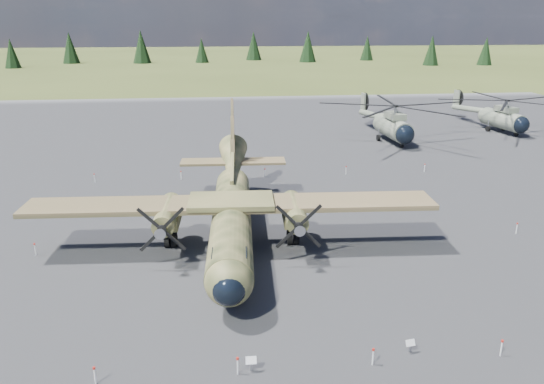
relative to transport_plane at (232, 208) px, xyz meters
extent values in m
plane|color=#515A28|center=(3.70, -0.67, -2.52)|extent=(500.00, 500.00, 0.00)
cube|color=#5E5F63|center=(3.70, 9.33, -2.52)|extent=(120.00, 120.00, 0.04)
cylinder|color=#363E21|center=(-0.07, -1.41, -0.42)|extent=(3.38, 16.58, 2.56)
sphere|color=#363E21|center=(-0.48, -9.64, -0.42)|extent=(2.63, 2.63, 2.51)
sphere|color=black|center=(-0.51, -10.14, -0.47)|extent=(1.93, 1.93, 1.84)
cube|color=black|center=(-0.41, -8.18, 0.27)|extent=(1.90, 1.55, 0.50)
cone|color=#363E21|center=(0.47, 9.37, 0.54)|extent=(2.82, 6.41, 3.85)
cube|color=#A0A3A5|center=(-0.03, -0.50, -1.47)|extent=(2.01, 5.57, 0.46)
cube|color=#32371C|center=(-0.05, -0.96, 0.63)|extent=(26.65, 4.43, 0.32)
cube|color=#363E21|center=(-0.05, -0.96, 0.83)|extent=(5.65, 3.56, 0.32)
cylinder|color=#363E21|center=(-4.17, -1.03, 0.13)|extent=(1.61, 4.82, 1.37)
cube|color=#363E21|center=(-4.14, -0.29, -0.47)|extent=(1.53, 3.18, 0.73)
cone|color=gray|center=(-4.32, -4.00, 0.13)|extent=(0.74, 0.86, 0.70)
cylinder|color=black|center=(-4.14, -0.29, -2.02)|extent=(0.85, 1.05, 1.01)
cylinder|color=#363E21|center=(4.05, -1.44, 0.13)|extent=(1.61, 4.82, 1.37)
cube|color=#363E21|center=(4.09, -0.71, -0.47)|extent=(1.53, 3.18, 0.73)
cone|color=gray|center=(3.90, -4.41, 0.13)|extent=(0.74, 0.86, 0.70)
cylinder|color=black|center=(4.09, -0.71, -2.02)|extent=(0.85, 1.05, 1.01)
cube|color=#363E21|center=(0.30, 5.90, 1.09)|extent=(0.60, 6.91, 1.54)
cube|color=#32371C|center=(0.49, 9.82, 0.59)|extent=(8.87, 2.45, 0.20)
cylinder|color=gray|center=(-0.43, -8.54, -1.36)|extent=(0.13, 0.13, 0.82)
cylinder|color=black|center=(-0.43, -8.54, -2.02)|extent=(0.36, 0.87, 0.86)
cylinder|color=gray|center=(20.65, 28.27, -0.71)|extent=(2.95, 7.23, 2.46)
sphere|color=black|center=(20.89, 24.74, -0.75)|extent=(2.41, 2.41, 2.26)
sphere|color=gray|center=(20.40, 31.80, -0.71)|extent=(2.41, 2.41, 2.26)
cube|color=gray|center=(20.67, 27.87, 0.87)|extent=(1.89, 3.26, 0.74)
cylinder|color=gray|center=(20.67, 27.87, 1.61)|extent=(0.38, 0.38, 0.98)
cylinder|color=gray|center=(20.14, 35.48, -0.36)|extent=(1.41, 8.43, 1.41)
cube|color=gray|center=(19.88, 39.15, 0.87)|extent=(0.31, 1.39, 2.36)
cylinder|color=black|center=(20.23, 39.18, 0.87)|extent=(0.24, 2.55, 2.56)
cylinder|color=black|center=(20.85, 25.32, -2.13)|extent=(0.32, 0.69, 0.67)
cylinder|color=black|center=(19.24, 29.35, -2.13)|extent=(0.35, 0.81, 0.79)
cylinder|color=gray|center=(19.24, 29.35, -1.61)|extent=(0.15, 0.15, 1.43)
cylinder|color=black|center=(21.89, 29.54, -2.13)|extent=(0.35, 0.81, 0.79)
cylinder|color=gray|center=(21.89, 29.54, -1.61)|extent=(0.15, 0.15, 1.43)
cylinder|color=gray|center=(37.08, 32.45, -0.80)|extent=(3.53, 7.01, 2.32)
sphere|color=black|center=(37.70, 29.16, -0.85)|extent=(2.50, 2.50, 2.14)
sphere|color=gray|center=(36.45, 35.74, -0.80)|extent=(2.50, 2.50, 2.14)
cube|color=gray|center=(37.15, 32.08, 0.68)|extent=(2.11, 3.22, 0.70)
cylinder|color=gray|center=(37.15, 32.08, 1.38)|extent=(0.39, 0.39, 0.93)
cylinder|color=gray|center=(35.80, 39.16, -0.48)|extent=(2.25, 7.95, 1.33)
cube|color=gray|center=(35.15, 42.59, 0.68)|extent=(0.44, 1.32, 2.23)
cylinder|color=black|center=(35.47, 42.65, 0.68)|extent=(0.51, 2.39, 2.42)
cylinder|color=black|center=(37.60, 29.71, -2.15)|extent=(0.37, 0.67, 0.63)
cylinder|color=black|center=(35.64, 33.31, -2.15)|extent=(0.41, 0.78, 0.74)
cylinder|color=gray|center=(35.64, 33.31, -1.66)|extent=(0.15, 0.15, 1.35)
cylinder|color=black|center=(38.10, 33.78, -2.15)|extent=(0.41, 0.78, 0.74)
cylinder|color=gray|center=(38.10, 33.78, -1.66)|extent=(0.15, 0.15, 1.35)
cube|color=gray|center=(0.29, -13.99, -2.23)|extent=(0.08, 0.08, 0.59)
cube|color=white|center=(0.29, -14.04, -1.94)|extent=(0.48, 0.20, 0.33)
cube|color=gray|center=(7.67, -13.42, -2.26)|extent=(0.09, 0.09, 0.54)
cube|color=white|center=(7.67, -13.46, -2.00)|extent=(0.46, 0.25, 0.30)
cylinder|color=white|center=(-6.30, -14.17, -2.12)|extent=(0.07, 0.07, 0.80)
cylinder|color=#AF1C12|center=(-6.30, -14.17, -1.72)|extent=(0.12, 0.12, 0.10)
cylinder|color=white|center=(-0.30, -14.17, -2.12)|extent=(0.07, 0.07, 0.80)
cylinder|color=#AF1C12|center=(-0.30, -14.17, -1.72)|extent=(0.12, 0.12, 0.10)
cylinder|color=white|center=(5.70, -14.17, -2.12)|extent=(0.07, 0.07, 0.80)
cylinder|color=#AF1C12|center=(5.70, -14.17, -1.72)|extent=(0.12, 0.12, 0.10)
cylinder|color=white|center=(11.70, -14.17, -2.12)|extent=(0.07, 0.07, 0.80)
cylinder|color=#AF1C12|center=(11.70, -14.17, -1.72)|extent=(0.12, 0.12, 0.10)
cylinder|color=white|center=(-12.30, 15.33, -2.12)|extent=(0.07, 0.07, 0.80)
cylinder|color=#AF1C12|center=(-12.30, 15.33, -1.72)|extent=(0.12, 0.12, 0.10)
cylinder|color=white|center=(-4.30, 15.33, -2.12)|extent=(0.07, 0.07, 0.80)
cylinder|color=#AF1C12|center=(-4.30, 15.33, -1.72)|extent=(0.12, 0.12, 0.10)
cylinder|color=white|center=(3.70, 15.33, -2.12)|extent=(0.07, 0.07, 0.80)
cylinder|color=#AF1C12|center=(3.70, 15.33, -1.72)|extent=(0.12, 0.12, 0.10)
cylinder|color=white|center=(11.70, 15.33, -2.12)|extent=(0.07, 0.07, 0.80)
cylinder|color=#AF1C12|center=(11.70, 15.33, -1.72)|extent=(0.12, 0.12, 0.10)
cylinder|color=white|center=(19.70, 15.33, -2.12)|extent=(0.07, 0.07, 0.80)
cylinder|color=#AF1C12|center=(19.70, 15.33, -1.72)|extent=(0.12, 0.12, 0.10)
cylinder|color=white|center=(-12.80, -0.67, -2.12)|extent=(0.07, 0.07, 0.80)
cylinder|color=#AF1C12|center=(-12.80, -0.67, -1.72)|extent=(0.12, 0.12, 0.10)
cylinder|color=white|center=(20.20, -0.67, -2.12)|extent=(0.07, 0.07, 0.80)
cylinder|color=#AF1C12|center=(20.20, -0.67, -1.72)|extent=(0.12, 0.12, 0.10)
cone|color=black|center=(85.36, 131.86, 1.80)|extent=(4.84, 4.84, 8.65)
cone|color=black|center=(67.94, 132.90, 2.09)|extent=(5.17, 5.17, 9.23)
cone|color=black|center=(53.26, 154.79, 1.66)|extent=(4.69, 4.69, 8.38)
cone|color=black|center=(31.22, 149.81, 2.58)|extent=(5.72, 5.72, 10.21)
cone|color=black|center=(13.57, 160.42, 2.35)|extent=(5.46, 5.46, 9.75)
cone|color=black|center=(-4.57, 150.83, 1.46)|extent=(4.46, 4.46, 7.97)
cone|color=black|center=(-24.32, 150.96, 2.77)|extent=(5.93, 5.93, 10.59)
cone|color=black|center=(-47.54, 152.56, 2.48)|extent=(5.60, 5.60, 10.00)
cone|color=black|center=(-60.79, 137.07, 1.79)|extent=(4.83, 4.83, 8.62)
camera|label=1|loc=(-0.91, -33.54, 12.24)|focal=35.00mm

